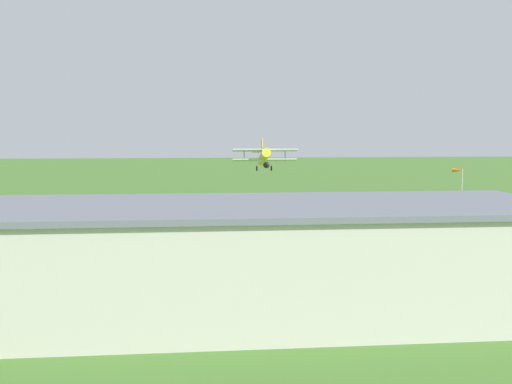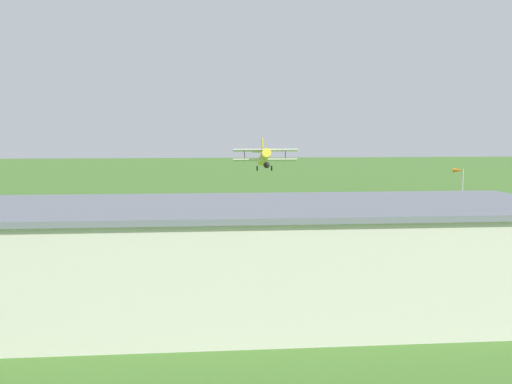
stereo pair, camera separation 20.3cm
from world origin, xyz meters
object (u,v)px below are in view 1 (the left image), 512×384
person_by_parked_cars (57,250)px  person_watching_takeoff (403,245)px  person_near_hangar_door (444,252)px  windsock (458,174)px  hangar (240,259)px  person_crossing_taxiway (423,248)px  person_at_fence_line (384,243)px  biplane (264,157)px

person_by_parked_cars → person_watching_takeoff: person_by_parked_cars is taller
person_by_parked_cars → person_near_hangar_door: 35.07m
windsock → person_watching_takeoff: bearing=53.3°
person_watching_takeoff → windsock: size_ratio=0.25×
hangar → windsock: hangar is taller
person_near_hangar_door → person_crossing_taxiway: bearing=-67.0°
hangar → windsock: 49.48m
person_watching_takeoff → person_crossing_taxiway: size_ratio=1.10×
person_at_fence_line → windsock: windsock is taller
person_watching_takeoff → person_at_fence_line: (1.62, -0.66, 0.04)m
person_crossing_taxiway → person_at_fence_line: person_at_fence_line is taller
hangar → person_by_parked_cars: bearing=-47.2°
hangar → person_by_parked_cars: hangar is taller
hangar → person_at_fence_line: bearing=-132.3°
hangar → person_watching_takeoff: 23.52m
person_crossing_taxiway → windsock: bearing=-122.5°
hangar → person_crossing_taxiway: size_ratio=26.29×
person_crossing_taxiway → person_near_hangar_door: size_ratio=0.89×
person_near_hangar_door → windsock: windsock is taller
person_watching_takeoff → person_near_hangar_door: person_near_hangar_door is taller
hangar → person_crossing_taxiway: (-18.39, -14.90, -2.79)m
person_crossing_taxiway → person_at_fence_line: size_ratio=0.88×
hangar → person_watching_takeoff: size_ratio=23.95×
person_watching_takeoff → person_near_hangar_door: (-2.46, 3.54, 0.03)m
windsock → person_near_hangar_door: bearing=61.7°
person_crossing_taxiway → person_near_hangar_door: person_near_hangar_door is taller
hangar → person_watching_takeoff: (-16.91, -16.12, -2.71)m
biplane → person_at_fence_line: (-9.35, 20.12, -7.60)m
person_crossing_taxiway → person_by_parked_cars: bearing=-3.1°
hangar → person_near_hangar_door: size_ratio=23.32×
person_by_parked_cars → person_at_fence_line: person_by_parked_cars is taller
biplane → person_crossing_taxiway: 26.43m
hangar → person_crossing_taxiway: hangar is taller
hangar → person_at_fence_line: (-15.29, -16.78, -2.67)m
person_by_parked_cars → hangar: bearing=132.8°
person_watching_takeoff → person_near_hangar_door: bearing=124.8°
person_crossing_taxiway → windsock: (-14.20, -22.25, 5.24)m
hangar → person_crossing_taxiway: 23.83m
person_watching_takeoff → person_at_fence_line: bearing=-22.2°
biplane → person_watching_takeoff: biplane is taller
person_crossing_taxiway → person_near_hangar_door: bearing=113.0°
person_crossing_taxiway → person_at_fence_line: (3.09, -1.88, 0.12)m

